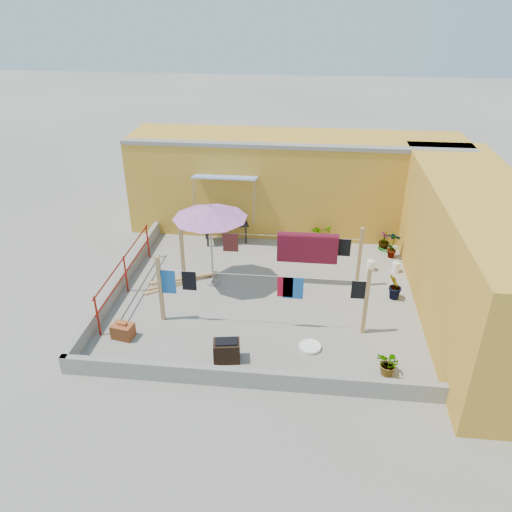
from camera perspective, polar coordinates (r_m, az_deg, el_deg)
name	(u,v)px	position (r m, az deg, el deg)	size (l,w,h in m)	color
ground	(266,295)	(13.75, 1.17, -4.53)	(80.00, 80.00, 0.00)	#9E998E
wall_back	(294,183)	(17.24, 4.36, 8.37)	(11.00, 3.27, 3.21)	gold
wall_right	(474,254)	(13.58, 23.65, 0.22)	(2.40, 9.00, 3.20)	gold
parapet_front	(250,378)	(10.78, -0.63, -13.81)	(8.30, 0.16, 0.44)	gray
parapet_left	(122,280)	(14.51, -15.09, -2.68)	(0.16, 7.30, 0.44)	gray
red_railing	(125,269)	(14.03, -14.74, -1.40)	(0.05, 4.20, 1.10)	maroon
clothesline_rig	(298,254)	(13.60, 4.80, 0.25)	(5.09, 2.35, 1.80)	tan
patio_umbrella	(210,213)	(13.34, -5.29, 4.94)	(2.09, 2.09, 2.44)	gray
outdoor_table	(226,224)	(16.44, -3.50, 3.62)	(1.58, 1.10, 0.67)	black
brick_stack	(123,331)	(12.53, -14.96, -8.25)	(0.56, 0.45, 0.43)	#B45A29
lumber_pile	(181,281)	(14.43, -8.57, -2.85)	(1.90, 1.35, 0.13)	tan
brazier	(227,351)	(11.43, -3.37, -10.73)	(0.65, 0.49, 0.53)	black
white_basin	(310,347)	(11.92, 6.19, -10.26)	(0.54, 0.54, 0.09)	white
water_jug_a	(371,265)	(15.27, 12.97, -1.04)	(0.23, 0.23, 0.36)	white
water_jug_b	(396,267)	(15.37, 15.67, -1.23)	(0.22, 0.22, 0.35)	white
green_hose	(386,248)	(16.68, 14.64, 0.90)	(0.54, 0.54, 0.08)	#1B7B1C
plant_back_a	(320,235)	(16.33, 7.34, 2.38)	(0.69, 0.59, 0.76)	#245919
plant_back_b	(384,241)	(16.55, 14.42, 1.72)	(0.34, 0.34, 0.60)	#245919
plant_right_a	(393,245)	(16.03, 15.39, 1.27)	(0.47, 0.32, 0.89)	#245919
plant_right_b	(395,287)	(13.89, 15.62, -3.40)	(0.43, 0.35, 0.79)	#245919
plant_right_c	(389,364)	(11.38, 14.98, -11.84)	(0.52, 0.45, 0.58)	#245919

